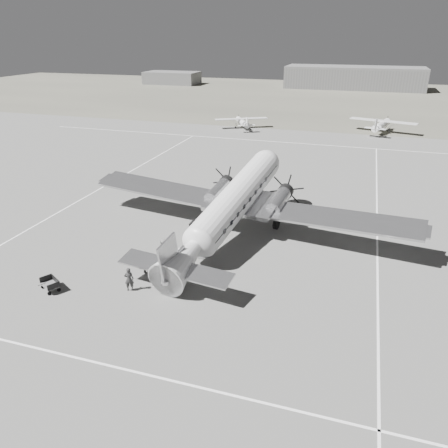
{
  "coord_description": "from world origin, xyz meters",
  "views": [
    {
      "loc": [
        9.67,
        -29.52,
        16.27
      ],
      "look_at": [
        -0.03,
        0.98,
        2.2
      ],
      "focal_mm": 35.0,
      "sensor_mm": 36.0,
      "label": 1
    }
  ],
  "objects_px": {
    "dc3_airliner": "(231,207)",
    "ground_crew": "(129,279)",
    "baggage_cart_near": "(154,266)",
    "baggage_cart_far": "(50,285)",
    "light_plane_right": "(382,126)",
    "hangar_main": "(354,78)",
    "ramp_agent": "(164,251)",
    "shed_secondary": "(172,78)",
    "light_plane_left": "(242,123)",
    "passenger": "(170,249)"
  },
  "relations": [
    {
      "from": "baggage_cart_near",
      "to": "ramp_agent",
      "type": "height_order",
      "value": "ramp_agent"
    },
    {
      "from": "baggage_cart_near",
      "to": "light_plane_right",
      "type": "bearing_deg",
      "value": 65.06
    },
    {
      "from": "light_plane_left",
      "to": "baggage_cart_far",
      "type": "bearing_deg",
      "value": -116.44
    },
    {
      "from": "hangar_main",
      "to": "ramp_agent",
      "type": "distance_m",
      "value": 123.01
    },
    {
      "from": "light_plane_right",
      "to": "shed_secondary",
      "type": "bearing_deg",
      "value": 152.13
    },
    {
      "from": "light_plane_left",
      "to": "hangar_main",
      "type": "bearing_deg",
      "value": 48.18
    },
    {
      "from": "ground_crew",
      "to": "dc3_airliner",
      "type": "bearing_deg",
      "value": -134.22
    },
    {
      "from": "light_plane_right",
      "to": "ground_crew",
      "type": "bearing_deg",
      "value": -91.15
    },
    {
      "from": "hangar_main",
      "to": "ramp_agent",
      "type": "bearing_deg",
      "value": -94.04
    },
    {
      "from": "ground_crew",
      "to": "light_plane_right",
      "type": "bearing_deg",
      "value": -127.21
    },
    {
      "from": "light_plane_left",
      "to": "ramp_agent",
      "type": "distance_m",
      "value": 52.0
    },
    {
      "from": "baggage_cart_far",
      "to": "hangar_main",
      "type": "bearing_deg",
      "value": 114.07
    },
    {
      "from": "passenger",
      "to": "hangar_main",
      "type": "bearing_deg",
      "value": 8.94
    },
    {
      "from": "dc3_airliner",
      "to": "ground_crew",
      "type": "distance_m",
      "value": 11.05
    },
    {
      "from": "shed_secondary",
      "to": "ramp_agent",
      "type": "xyz_separation_m",
      "value": [
        51.34,
        -117.68,
        -1.01
      ]
    },
    {
      "from": "baggage_cart_near",
      "to": "hangar_main",
      "type": "bearing_deg",
      "value": 77.38
    },
    {
      "from": "dc3_airliner",
      "to": "baggage_cart_near",
      "type": "bearing_deg",
      "value": -110.3
    },
    {
      "from": "ramp_agent",
      "to": "baggage_cart_near",
      "type": "bearing_deg",
      "value": 179.24
    },
    {
      "from": "dc3_airliner",
      "to": "light_plane_right",
      "type": "xyz_separation_m",
      "value": [
        12.8,
        49.42,
        -1.71
      ]
    },
    {
      "from": "dc3_airliner",
      "to": "light_plane_left",
      "type": "distance_m",
      "value": 47.22
    },
    {
      "from": "hangar_main",
      "to": "light_plane_left",
      "type": "relative_size",
      "value": 4.28
    },
    {
      "from": "baggage_cart_far",
      "to": "ramp_agent",
      "type": "height_order",
      "value": "ramp_agent"
    },
    {
      "from": "light_plane_left",
      "to": "passenger",
      "type": "xyz_separation_m",
      "value": [
        8.16,
        -50.54,
        -0.27
      ]
    },
    {
      "from": "passenger",
      "to": "baggage_cart_near",
      "type": "bearing_deg",
      "value": -175.12
    },
    {
      "from": "light_plane_left",
      "to": "light_plane_right",
      "type": "distance_m",
      "value": 24.76
    },
    {
      "from": "shed_secondary",
      "to": "dc3_airliner",
      "type": "height_order",
      "value": "dc3_airliner"
    },
    {
      "from": "light_plane_right",
      "to": "dc3_airliner",
      "type": "bearing_deg",
      "value": -89.66
    },
    {
      "from": "baggage_cart_near",
      "to": "dc3_airliner",
      "type": "bearing_deg",
      "value": 53.09
    },
    {
      "from": "baggage_cart_near",
      "to": "ramp_agent",
      "type": "xyz_separation_m",
      "value": [
        0.2,
        1.44,
        0.55
      ]
    },
    {
      "from": "shed_secondary",
      "to": "light_plane_left",
      "type": "distance_m",
      "value": 79.2
    },
    {
      "from": "light_plane_right",
      "to": "ground_crew",
      "type": "xyz_separation_m",
      "value": [
        -17.05,
        -59.42,
        -0.34
      ]
    },
    {
      "from": "shed_secondary",
      "to": "light_plane_right",
      "type": "bearing_deg",
      "value": -42.72
    },
    {
      "from": "light_plane_left",
      "to": "light_plane_right",
      "type": "height_order",
      "value": "light_plane_right"
    },
    {
      "from": "baggage_cart_near",
      "to": "light_plane_left",
      "type": "bearing_deg",
      "value": 89.9
    },
    {
      "from": "baggage_cart_far",
      "to": "ramp_agent",
      "type": "bearing_deg",
      "value": 76.05
    },
    {
      "from": "light_plane_right",
      "to": "passenger",
      "type": "distance_m",
      "value": 56.66
    },
    {
      "from": "passenger",
      "to": "ramp_agent",
      "type": "bearing_deg",
      "value": -175.12
    },
    {
      "from": "shed_secondary",
      "to": "ground_crew",
      "type": "height_order",
      "value": "shed_secondary"
    },
    {
      "from": "light_plane_right",
      "to": "baggage_cart_near",
      "type": "distance_m",
      "value": 58.94
    },
    {
      "from": "hangar_main",
      "to": "shed_secondary",
      "type": "relative_size",
      "value": 2.33
    },
    {
      "from": "ground_crew",
      "to": "baggage_cart_near",
      "type": "bearing_deg",
      "value": -119.27
    },
    {
      "from": "baggage_cart_far",
      "to": "light_plane_right",
      "type": "bearing_deg",
      "value": 100.46
    },
    {
      "from": "light_plane_right",
      "to": "baggage_cart_near",
      "type": "xyz_separation_m",
      "value": [
        -16.64,
        -56.53,
        -0.77
      ]
    },
    {
      "from": "ramp_agent",
      "to": "passenger",
      "type": "bearing_deg",
      "value": -0.76
    },
    {
      "from": "ramp_agent",
      "to": "passenger",
      "type": "relative_size",
      "value": 1.33
    },
    {
      "from": "dc3_airliner",
      "to": "light_plane_right",
      "type": "height_order",
      "value": "dc3_airliner"
    },
    {
      "from": "shed_secondary",
      "to": "light_plane_left",
      "type": "relative_size",
      "value": 1.83
    },
    {
      "from": "hangar_main",
      "to": "light_plane_right",
      "type": "height_order",
      "value": "hangar_main"
    },
    {
      "from": "ramp_agent",
      "to": "baggage_cart_far",
      "type": "bearing_deg",
      "value": 142.86
    },
    {
      "from": "shed_secondary",
      "to": "ramp_agent",
      "type": "bearing_deg",
      "value": -66.43
    }
  ]
}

